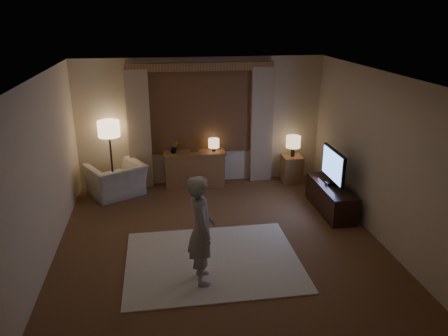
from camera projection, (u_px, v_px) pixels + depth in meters
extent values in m
cube|color=brown|center=(221.00, 245.00, 6.81)|extent=(5.00, 5.50, 0.02)
cube|color=silver|center=(220.00, 76.00, 5.92)|extent=(5.00, 5.50, 0.02)
cube|color=beige|center=(201.00, 122.00, 8.94)|extent=(5.00, 0.02, 2.60)
cube|color=beige|center=(266.00, 271.00, 3.80)|extent=(5.00, 0.02, 2.60)
cube|color=beige|center=(40.00, 176.00, 6.01)|extent=(0.02, 5.50, 2.60)
cube|color=beige|center=(381.00, 158.00, 6.73)|extent=(0.02, 5.50, 2.60)
cube|color=black|center=(201.00, 110.00, 8.82)|extent=(2.00, 0.01, 1.70)
cube|color=brown|center=(201.00, 110.00, 8.81)|extent=(2.08, 0.04, 1.78)
cube|color=tan|center=(139.00, 130.00, 8.69)|extent=(0.45, 0.12, 2.40)
cube|color=tan|center=(262.00, 126.00, 9.05)|extent=(0.45, 0.12, 2.40)
cube|color=brown|center=(200.00, 67.00, 8.47)|extent=(2.90, 0.14, 0.16)
cube|color=beige|center=(213.00, 261.00, 6.36)|extent=(2.50, 2.00, 0.02)
cube|color=brown|center=(195.00, 170.00, 8.99)|extent=(1.20, 0.40, 0.70)
cube|color=brown|center=(194.00, 149.00, 8.84)|extent=(0.16, 0.02, 0.20)
imported|color=#999999|center=(174.00, 148.00, 8.76)|extent=(0.17, 0.13, 0.30)
cylinder|color=black|center=(214.00, 150.00, 8.91)|extent=(0.08, 0.08, 0.12)
cylinder|color=#F3C792|center=(214.00, 143.00, 8.86)|extent=(0.22, 0.22, 0.18)
cylinder|color=black|center=(114.00, 190.00, 8.87)|extent=(0.31, 0.31, 0.03)
cylinder|color=black|center=(112.00, 164.00, 8.68)|extent=(0.04, 0.04, 1.15)
cylinder|color=#F3C792|center=(109.00, 129.00, 8.44)|extent=(0.42, 0.42, 0.31)
imported|color=#BFB29D|center=(117.00, 180.00, 8.53)|extent=(1.30, 1.25, 0.65)
cube|color=brown|center=(292.00, 169.00, 9.26)|extent=(0.40, 0.40, 0.56)
cylinder|color=black|center=(293.00, 152.00, 9.13)|extent=(0.08, 0.08, 0.20)
cylinder|color=#F3C792|center=(293.00, 142.00, 9.06)|extent=(0.30, 0.30, 0.24)
cube|color=black|center=(331.00, 198.00, 7.90)|extent=(0.45, 1.40, 0.50)
cube|color=black|center=(332.00, 184.00, 7.80)|extent=(0.22, 0.10, 0.06)
cube|color=black|center=(334.00, 165.00, 7.68)|extent=(0.05, 0.92, 0.56)
cube|color=#558AE9|center=(332.00, 165.00, 7.68)|extent=(0.00, 0.85, 0.51)
imported|color=#9F9A93|center=(201.00, 230.00, 5.64)|extent=(0.39, 0.57, 1.50)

